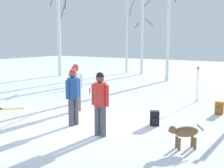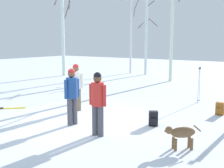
{
  "view_description": "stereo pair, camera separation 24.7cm",
  "coord_description": "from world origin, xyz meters",
  "px_view_note": "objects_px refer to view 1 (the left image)",
  "views": [
    {
      "loc": [
        5.5,
        -6.4,
        2.49
      ],
      "look_at": [
        0.21,
        1.69,
        1.0
      ],
      "focal_mm": 43.93,
      "sensor_mm": 36.0,
      "label": 1
    },
    {
      "loc": [
        5.71,
        -6.26,
        2.49
      ],
      "look_at": [
        0.21,
        1.69,
        1.0
      ],
      "focal_mm": 43.93,
      "sensor_mm": 36.0,
      "label": 2
    }
  ],
  "objects_px": {
    "water_bottle_0": "(68,88)",
    "birch_tree_3": "(169,20)",
    "birch_tree_2": "(142,33)",
    "ski_poles_0": "(73,80)",
    "person_0": "(100,100)",
    "person_2": "(73,93)",
    "birch_tree_1": "(127,24)",
    "dog": "(184,133)",
    "birch_tree_0": "(59,33)",
    "ski_poles_1": "(197,83)",
    "person_1": "(76,84)",
    "water_bottle_1": "(90,91)",
    "backpack_1": "(219,108)",
    "backpack_0": "(155,118)"
  },
  "relations": [
    {
      "from": "water_bottle_0",
      "to": "birch_tree_3",
      "type": "xyz_separation_m",
      "value": [
        2.93,
        6.2,
        3.72
      ]
    },
    {
      "from": "person_0",
      "to": "backpack_1",
      "type": "height_order",
      "value": "person_0"
    },
    {
      "from": "person_0",
      "to": "water_bottle_1",
      "type": "height_order",
      "value": "person_0"
    },
    {
      "from": "person_0",
      "to": "water_bottle_0",
      "type": "height_order",
      "value": "person_0"
    },
    {
      "from": "dog",
      "to": "birch_tree_3",
      "type": "xyz_separation_m",
      "value": [
        -4.65,
        10.49,
        3.46
      ]
    },
    {
      "from": "backpack_1",
      "to": "water_bottle_1",
      "type": "xyz_separation_m",
      "value": [
        -6.16,
        0.62,
        -0.09
      ]
    },
    {
      "from": "ski_poles_1",
      "to": "backpack_0",
      "type": "bearing_deg",
      "value": -91.62
    },
    {
      "from": "dog",
      "to": "birch_tree_1",
      "type": "bearing_deg",
      "value": 125.09
    },
    {
      "from": "birch_tree_0",
      "to": "birch_tree_3",
      "type": "xyz_separation_m",
      "value": [
        7.69,
        1.76,
        0.71
      ]
    },
    {
      "from": "backpack_0",
      "to": "birch_tree_2",
      "type": "distance_m",
      "value": 13.45
    },
    {
      "from": "person_0",
      "to": "birch_tree_1",
      "type": "bearing_deg",
      "value": 117.52
    },
    {
      "from": "water_bottle_0",
      "to": "birch_tree_3",
      "type": "height_order",
      "value": "birch_tree_3"
    },
    {
      "from": "person_2",
      "to": "dog",
      "type": "height_order",
      "value": "person_2"
    },
    {
      "from": "ski_poles_0",
      "to": "birch_tree_0",
      "type": "bearing_deg",
      "value": 138.1
    },
    {
      "from": "backpack_1",
      "to": "birch_tree_3",
      "type": "height_order",
      "value": "birch_tree_3"
    },
    {
      "from": "person_0",
      "to": "person_2",
      "type": "bearing_deg",
      "value": 164.42
    },
    {
      "from": "person_2",
      "to": "backpack_1",
      "type": "relative_size",
      "value": 3.9
    },
    {
      "from": "birch_tree_1",
      "to": "dog",
      "type": "bearing_deg",
      "value": -54.91
    },
    {
      "from": "ski_poles_1",
      "to": "birch_tree_0",
      "type": "bearing_deg",
      "value": 162.72
    },
    {
      "from": "backpack_0",
      "to": "birch_tree_0",
      "type": "xyz_separation_m",
      "value": [
        -11.0,
        7.44,
        2.91
      ]
    },
    {
      "from": "birch_tree_0",
      "to": "birch_tree_2",
      "type": "bearing_deg",
      "value": 41.01
    },
    {
      "from": "dog",
      "to": "birch_tree_1",
      "type": "height_order",
      "value": "birch_tree_1"
    },
    {
      "from": "person_2",
      "to": "person_0",
      "type": "bearing_deg",
      "value": -15.58
    },
    {
      "from": "birch_tree_0",
      "to": "birch_tree_1",
      "type": "relative_size",
      "value": 0.78
    },
    {
      "from": "birch_tree_2",
      "to": "birch_tree_3",
      "type": "distance_m",
      "value": 3.86
    },
    {
      "from": "ski_poles_1",
      "to": "person_1",
      "type": "bearing_deg",
      "value": -129.16
    },
    {
      "from": "person_1",
      "to": "birch_tree_1",
      "type": "distance_m",
      "value": 12.89
    },
    {
      "from": "backpack_0",
      "to": "person_2",
      "type": "bearing_deg",
      "value": -147.77
    },
    {
      "from": "birch_tree_1",
      "to": "birch_tree_3",
      "type": "height_order",
      "value": "birch_tree_1"
    },
    {
      "from": "ski_poles_1",
      "to": "birch_tree_3",
      "type": "relative_size",
      "value": 0.19
    },
    {
      "from": "person_1",
      "to": "person_2",
      "type": "bearing_deg",
      "value": -52.16
    },
    {
      "from": "dog",
      "to": "water_bottle_1",
      "type": "height_order",
      "value": "dog"
    },
    {
      "from": "backpack_1",
      "to": "birch_tree_1",
      "type": "xyz_separation_m",
      "value": [
        -9.12,
        9.28,
        3.66
      ]
    },
    {
      "from": "backpack_1",
      "to": "dog",
      "type": "bearing_deg",
      "value": -89.92
    },
    {
      "from": "backpack_0",
      "to": "birch_tree_2",
      "type": "relative_size",
      "value": 0.07
    },
    {
      "from": "backpack_1",
      "to": "water_bottle_0",
      "type": "distance_m",
      "value": 7.6
    },
    {
      "from": "backpack_0",
      "to": "birch_tree_0",
      "type": "height_order",
      "value": "birch_tree_0"
    },
    {
      "from": "person_2",
      "to": "water_bottle_1",
      "type": "xyz_separation_m",
      "value": [
        -2.75,
        4.33,
        -0.85
      ]
    },
    {
      "from": "water_bottle_0",
      "to": "birch_tree_1",
      "type": "bearing_deg",
      "value": 100.08
    },
    {
      "from": "water_bottle_0",
      "to": "birch_tree_2",
      "type": "distance_m",
      "value": 9.03
    },
    {
      "from": "birch_tree_2",
      "to": "birch_tree_1",
      "type": "bearing_deg",
      "value": 172.8
    },
    {
      "from": "person_2",
      "to": "ski_poles_0",
      "type": "distance_m",
      "value": 4.54
    },
    {
      "from": "backpack_0",
      "to": "birch_tree_2",
      "type": "xyz_separation_m",
      "value": [
        -6.32,
        11.51,
        2.91
      ]
    },
    {
      "from": "ski_poles_0",
      "to": "birch_tree_1",
      "type": "height_order",
      "value": "birch_tree_1"
    },
    {
      "from": "dog",
      "to": "birch_tree_3",
      "type": "bearing_deg",
      "value": 113.91
    },
    {
      "from": "ski_poles_1",
      "to": "birch_tree_3",
      "type": "bearing_deg",
      "value": 123.25
    },
    {
      "from": "water_bottle_0",
      "to": "water_bottle_1",
      "type": "height_order",
      "value": "water_bottle_1"
    },
    {
      "from": "water_bottle_1",
      "to": "birch_tree_1",
      "type": "distance_m",
      "value": 9.89
    },
    {
      "from": "person_1",
      "to": "backpack_1",
      "type": "height_order",
      "value": "person_1"
    },
    {
      "from": "ski_poles_0",
      "to": "person_0",
      "type": "bearing_deg",
      "value": -41.58
    }
  ]
}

